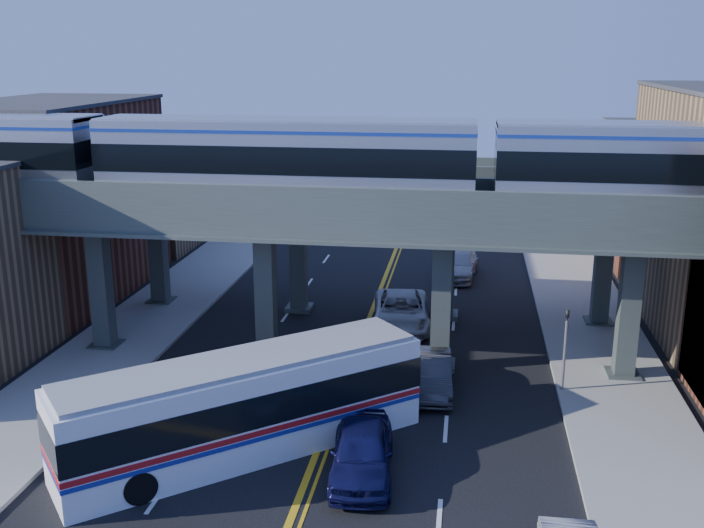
{
  "coord_description": "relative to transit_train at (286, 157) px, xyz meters",
  "views": [
    {
      "loc": [
        4.98,
        -25.24,
        13.88
      ],
      "look_at": [
        0.08,
        7.47,
        4.83
      ],
      "focal_mm": 40.0,
      "sensor_mm": 36.0,
      "label": 1
    }
  ],
  "objects": [
    {
      "name": "car_lane_d",
      "position": [
        7.47,
        14.97,
        -8.61
      ],
      "size": [
        2.8,
        5.68,
        1.59
      ],
      "primitive_type": "imported",
      "rotation": [
        0.0,
        0.0,
        -0.11
      ],
      "color": "#A7A7AB",
      "rests_on": "ground"
    },
    {
      "name": "elevated_viaduct_near",
      "position": [
        2.91,
        0.0,
        -2.93
      ],
      "size": [
        52.0,
        3.6,
        7.4
      ],
      "color": "#3F4945",
      "rests_on": "ground"
    },
    {
      "name": "building_west_c",
      "position": [
        -15.59,
        21.0,
        -5.4
      ],
      "size": [
        8.0,
        10.0,
        8.0
      ],
      "primitive_type": "cube",
      "color": "olive",
      "rests_on": "ground"
    },
    {
      "name": "elevated_viaduct_far",
      "position": [
        2.91,
        7.0,
        -2.93
      ],
      "size": [
        52.0,
        3.6,
        7.4
      ],
      "color": "#3F4945",
      "rests_on": "ground"
    },
    {
      "name": "transit_bus",
      "position": [
        0.38,
        -8.8,
        -7.66
      ],
      "size": [
        11.99,
        10.7,
        3.4
      ],
      "rotation": [
        0.0,
        0.0,
        0.7
      ],
      "color": "white",
      "rests_on": "ground"
    },
    {
      "name": "transit_train",
      "position": [
        0.0,
        0.0,
        0.0
      ],
      "size": [
        50.66,
        3.18,
        3.71
      ],
      "color": "black",
      "rests_on": "elevated_viaduct_near"
    },
    {
      "name": "building_east_c",
      "position": [
        21.41,
        21.0,
        -4.9
      ],
      "size": [
        8.0,
        10.0,
        9.0
      ],
      "primitive_type": "cube",
      "color": "brown",
      "rests_on": "ground"
    },
    {
      "name": "car_lane_a",
      "position": [
        4.71,
        -9.75,
        -8.53
      ],
      "size": [
        2.49,
        5.28,
        1.75
      ],
      "primitive_type": "imported",
      "rotation": [
        0.0,
        0.0,
        0.09
      ],
      "color": "#10103C",
      "rests_on": "ground"
    },
    {
      "name": "ground",
      "position": [
        2.91,
        -8.0,
        -9.4
      ],
      "size": [
        120.0,
        120.0,
        0.0
      ],
      "primitive_type": "plane",
      "color": "black",
      "rests_on": "ground"
    },
    {
      "name": "stop_sign",
      "position": [
        3.21,
        -5.0,
        -7.65
      ],
      "size": [
        0.76,
        0.09,
        2.63
      ],
      "color": "slate",
      "rests_on": "ground"
    },
    {
      "name": "building_west_b",
      "position": [
        -15.59,
        8.0,
        -3.9
      ],
      "size": [
        8.0,
        14.0,
        11.0
      ],
      "primitive_type": "cube",
      "color": "brown",
      "rests_on": "ground"
    },
    {
      "name": "sidewalk_west",
      "position": [
        -8.59,
        2.0,
        -9.32
      ],
      "size": [
        5.0,
        70.0,
        0.16
      ],
      "primitive_type": "cube",
      "color": "gray",
      "rests_on": "ground"
    },
    {
      "name": "sidewalk_east",
      "position": [
        14.41,
        2.0,
        -9.32
      ],
      "size": [
        5.0,
        70.0,
        0.16
      ],
      "primitive_type": "cube",
      "color": "gray",
      "rests_on": "ground"
    },
    {
      "name": "car_lane_b",
      "position": [
        6.65,
        -2.61,
        -8.62
      ],
      "size": [
        2.0,
        4.88,
        1.57
      ],
      "primitive_type": "imported",
      "rotation": [
        0.0,
        0.0,
        0.07
      ],
      "color": "#2E2E31",
      "rests_on": "ground"
    },
    {
      "name": "car_lane_c",
      "position": [
        4.71,
        5.16,
        -8.56
      ],
      "size": [
        3.4,
        6.34,
        1.69
      ],
      "primitive_type": "imported",
      "rotation": [
        0.0,
        0.0,
        0.1
      ],
      "color": "silver",
      "rests_on": "ground"
    },
    {
      "name": "traffic_signal",
      "position": [
        12.11,
        -2.0,
        -7.1
      ],
      "size": [
        0.15,
        0.18,
        4.1
      ],
      "color": "slate",
      "rests_on": "ground"
    }
  ]
}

